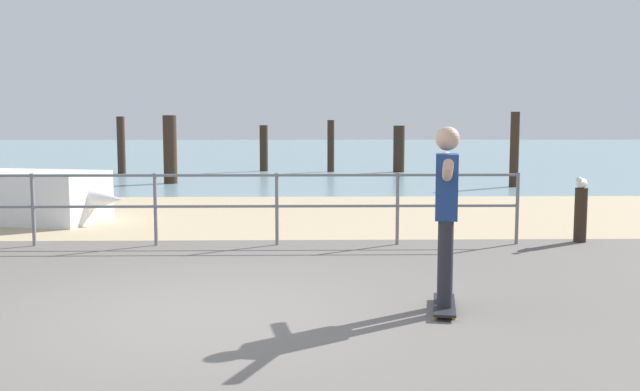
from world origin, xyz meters
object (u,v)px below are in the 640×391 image
(bollard_short, at_px, (581,216))
(seagull, at_px, (582,183))
(skateboard, at_px, (444,305))
(skateboarder, at_px, (446,205))

(bollard_short, distance_m, seagull, 0.48)
(skateboard, height_order, skateboarder, skateboarder)
(skateboard, height_order, seagull, seagull)
(skateboarder, xyz_separation_m, seagull, (2.71, 3.65, -0.13))
(skateboarder, distance_m, seagull, 4.55)
(seagull, bearing_deg, skateboarder, -126.60)
(bollard_short, bearing_deg, skateboarder, -126.60)
(skateboarder, height_order, seagull, skateboarder)
(bollard_short, relative_size, seagull, 1.90)
(bollard_short, xyz_separation_m, seagull, (-0.01, -0.01, 0.48))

